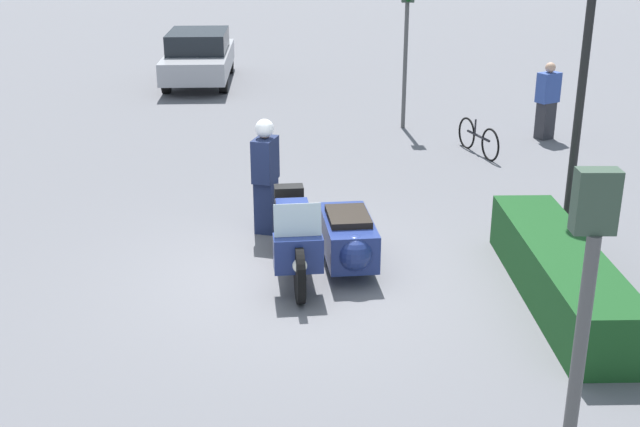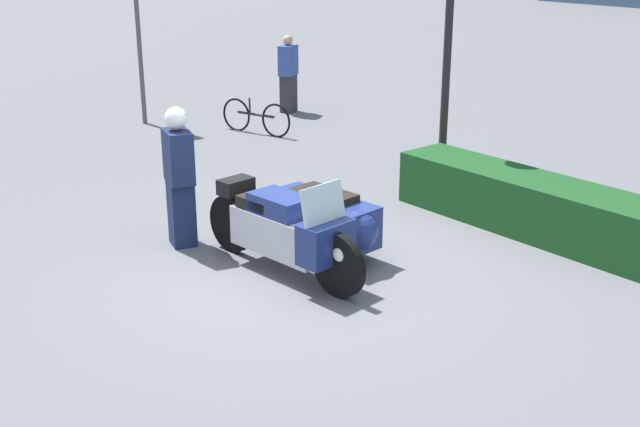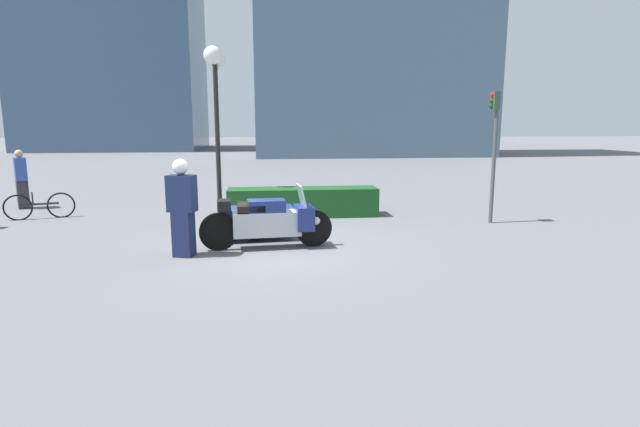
# 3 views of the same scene
# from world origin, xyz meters

# --- Properties ---
(ground_plane) EXTENTS (160.00, 160.00, 0.00)m
(ground_plane) POSITION_xyz_m (0.00, 0.00, 0.00)
(ground_plane) COLOR slate
(police_motorcycle) EXTENTS (2.47, 1.37, 1.17)m
(police_motorcycle) POSITION_xyz_m (-0.15, 0.25, 0.48)
(police_motorcycle) COLOR black
(police_motorcycle) RESTS_ON ground
(officer_rider) EXTENTS (0.53, 0.40, 1.71)m
(officer_rider) POSITION_xyz_m (-1.60, -0.55, 0.90)
(officer_rider) COLOR #192347
(officer_rider) RESTS_ON ground
(hedge_bush_curbside) EXTENTS (3.74, 0.82, 0.71)m
(hedge_bush_curbside) POSITION_xyz_m (0.77, 3.10, 0.36)
(hedge_bush_curbside) COLOR #19471E
(hedge_bush_curbside) RESTS_ON ground
(traffic_light_near) EXTENTS (0.23, 0.26, 3.01)m
(traffic_light_near) POSITION_xyz_m (5.06, 1.75, 2.01)
(traffic_light_near) COLOR #4C4C4C
(traffic_light_near) RESTS_ON ground
(traffic_light_far) EXTENTS (0.23, 0.26, 3.12)m
(traffic_light_far) POSITION_xyz_m (-7.75, 2.23, 2.07)
(traffic_light_far) COLOR #4C4C4C
(traffic_light_far) RESTS_ON ground
(parked_car_background) EXTENTS (4.60, 1.82, 1.44)m
(parked_car_background) POSITION_xyz_m (-13.03, -2.88, 0.76)
(parked_car_background) COLOR #9E9EA3
(parked_car_background) RESTS_ON ground
(pedestrian_bystander) EXTENTS (0.46, 0.53, 1.61)m
(pedestrian_bystander) POSITION_xyz_m (-6.80, 5.10, 0.81)
(pedestrian_bystander) COLOR #2D2D33
(pedestrian_bystander) RESTS_ON ground
(bicycle_parked) EXTENTS (1.52, 0.51, 0.68)m
(bicycle_parked) POSITION_xyz_m (-5.68, 3.46, 0.31)
(bicycle_parked) COLOR black
(bicycle_parked) RESTS_ON ground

